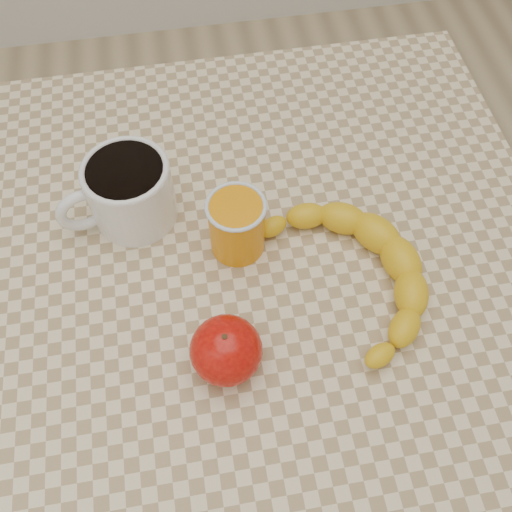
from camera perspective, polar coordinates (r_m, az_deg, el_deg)
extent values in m
plane|color=tan|center=(1.43, 0.00, -16.35)|extent=(3.00, 3.00, 0.00)
cube|color=beige|center=(0.75, 0.00, -1.60)|extent=(0.80, 0.80, 0.04)
cube|color=olive|center=(0.79, 0.00, -3.41)|extent=(0.74, 0.74, 0.06)
cylinder|color=olive|center=(1.28, -18.44, 1.19)|extent=(0.05, 0.05, 0.71)
cylinder|color=olive|center=(1.31, 12.57, 5.63)|extent=(0.05, 0.05, 0.71)
cylinder|color=white|center=(0.75, -12.39, 6.20)|extent=(0.14, 0.14, 0.09)
cylinder|color=black|center=(0.72, -13.00, 8.19)|extent=(0.10, 0.10, 0.01)
torus|color=white|center=(0.72, -13.06, 8.39)|extent=(0.11, 0.11, 0.01)
torus|color=white|center=(0.75, -16.88, 4.38)|extent=(0.07, 0.03, 0.07)
cylinder|color=orange|center=(0.71, -1.93, 2.98)|extent=(0.07, 0.07, 0.08)
torus|color=silver|center=(0.68, -2.03, 5.00)|extent=(0.07, 0.07, 0.01)
ellipsoid|color=#8A0504|center=(0.64, -3.00, -9.39)|extent=(0.08, 0.08, 0.07)
cylinder|color=#382311|center=(0.61, -3.14, -8.27)|extent=(0.01, 0.01, 0.01)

